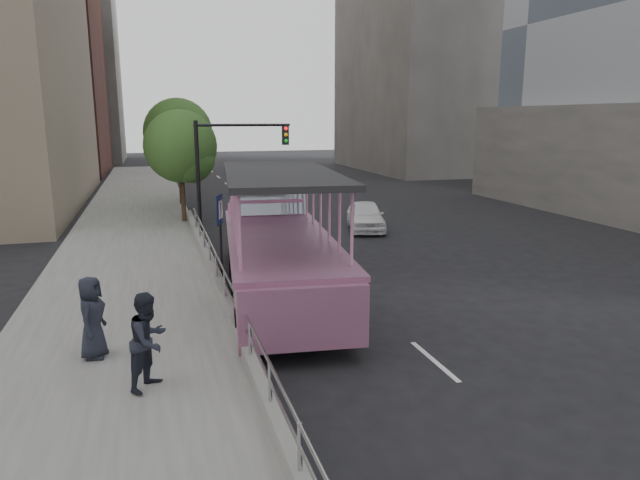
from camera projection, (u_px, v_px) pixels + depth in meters
ground at (361, 334)px, 14.32m from camera, size 160.00×160.00×0.00m
sidewalk at (132, 254)px, 22.08m from camera, size 5.50×80.00×0.30m
kerb_wall at (226, 302)px, 15.23m from camera, size 0.24×30.00×0.36m
guardrail at (225, 279)px, 15.09m from camera, size 0.07×22.00×0.71m
duck_boat at (276, 245)px, 17.73m from camera, size 4.06×11.90×3.87m
car at (365, 216)px, 27.39m from camera, size 2.63×4.36×1.39m
pedestrian_mid at (149, 340)px, 10.67m from camera, size 1.12×1.15×1.87m
pedestrian_far at (92, 317)px, 12.03m from camera, size 0.77×0.99×1.78m
parking_sign at (220, 229)px, 18.22m from camera, size 0.27×0.62×2.94m
traffic_signal at (225, 160)px, 24.83m from camera, size 4.20×0.32×5.20m
street_tree_near at (183, 149)px, 27.54m from camera, size 3.52×3.52×5.72m
street_tree_far at (180, 135)px, 33.12m from camera, size 3.97×3.97×6.45m
midrise_stone_a at (459, 9)px, 57.52m from camera, size 20.00×20.00×32.00m
midrise_stone_b at (48, 77)px, 67.81m from camera, size 16.00×14.00×20.00m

